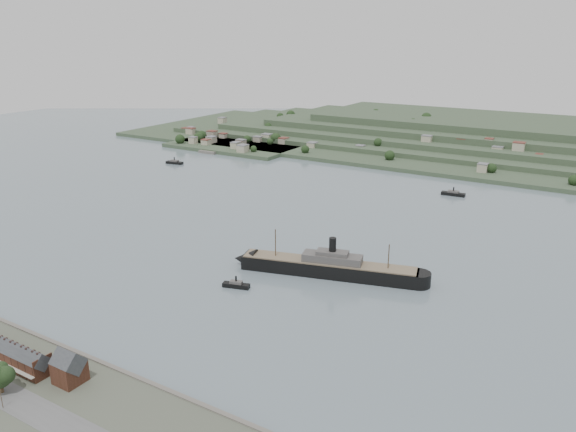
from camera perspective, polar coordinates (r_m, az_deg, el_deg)
The scene contains 8 objects.
ground at distance 362.50m, azimuth -3.35°, elevation -2.72°, with size 1400.00×1400.00×0.00m, color slate.
terrace_row at distance 261.81m, azimuth -27.19°, elevation -11.85°, with size 55.60×9.80×11.07m.
gabled_building at distance 235.01m, azimuth -21.35°, elevation -14.16°, with size 10.40×10.18×14.09m.
far_peninsula at distance 700.98m, azimuth 17.35°, elevation 7.72°, with size 760.00×309.00×30.00m.
steamship at distance 314.18m, azimuth 3.63°, elevation -5.13°, with size 109.77×40.16×26.82m.
tugboat at distance 300.94m, azimuth -5.29°, elevation -6.97°, with size 15.13×7.68×6.58m.
ferry_west at distance 591.94m, azimuth -11.46°, elevation 5.37°, with size 19.12×8.21×6.94m.
ferry_east at distance 485.53m, azimuth 16.44°, elevation 2.21°, with size 19.66×6.84×7.24m.
Camera 1 is at (193.92, -277.80, 128.94)m, focal length 35.00 mm.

